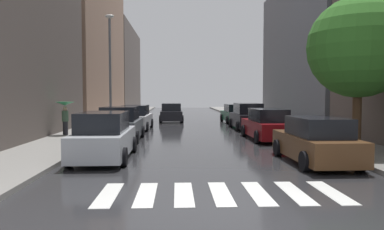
{
  "coord_description": "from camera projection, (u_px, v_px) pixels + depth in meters",
  "views": [
    {
      "loc": [
        -1.07,
        -7.38,
        2.39
      ],
      "look_at": [
        0.09,
        20.06,
        0.87
      ],
      "focal_mm": 34.53,
      "sensor_mm": 36.0,
      "label": 1
    }
  ],
  "objects": [
    {
      "name": "ground_plane",
      "position": [
        189.0,
        123.0,
        31.48
      ],
      "size": [
        28.0,
        72.0,
        0.04
      ],
      "primitive_type": "cube",
      "color": "#29292C"
    },
    {
      "name": "sidewalk_left",
      "position": [
        112.0,
        122.0,
        31.2
      ],
      "size": [
        3.0,
        72.0,
        0.15
      ],
      "primitive_type": "cube",
      "color": "gray",
      "rests_on": "ground"
    },
    {
      "name": "sidewalk_right",
      "position": [
        264.0,
        122.0,
        31.75
      ],
      "size": [
        3.0,
        72.0,
        0.15
      ],
      "primitive_type": "cube",
      "color": "gray",
      "rests_on": "ground"
    },
    {
      "name": "crosswalk_stripes",
      "position": [
        221.0,
        193.0,
        8.9
      ],
      "size": [
        5.85,
        2.2,
        0.01
      ],
      "color": "silver",
      "rests_on": "ground"
    },
    {
      "name": "building_left_mid",
      "position": [
        80.0,
        17.0,
        38.17
      ],
      "size": [
        6.0,
        20.63,
        20.86
      ],
      "primitive_type": "cube",
      "color": "#8C6B56",
      "rests_on": "ground"
    },
    {
      "name": "building_left_far",
      "position": [
        115.0,
        69.0,
        60.08
      ],
      "size": [
        6.0,
        21.67,
        13.07
      ],
      "primitive_type": "cube",
      "color": "#564C47",
      "rests_on": "ground"
    },
    {
      "name": "building_right_mid",
      "position": [
        322.0,
        52.0,
        30.5
      ],
      "size": [
        6.0,
        16.26,
        11.88
      ],
      "primitive_type": "cube",
      "color": "slate",
      "rests_on": "ground"
    },
    {
      "name": "parked_car_left_nearest",
      "position": [
        104.0,
        137.0,
        13.65
      ],
      "size": [
        2.05,
        4.68,
        1.75
      ],
      "rotation": [
        0.0,
        0.0,
        1.58
      ],
      "color": "#B2B7BF",
      "rests_on": "ground"
    },
    {
      "name": "parked_car_left_second",
      "position": [
        121.0,
        125.0,
        19.18
      ],
      "size": [
        2.18,
        4.13,
        1.77
      ],
      "rotation": [
        0.0,
        0.0,
        1.56
      ],
      "color": "#474C51",
      "rests_on": "ground"
    },
    {
      "name": "parked_car_left_third",
      "position": [
        136.0,
        118.0,
        25.26
      ],
      "size": [
        2.12,
        4.66,
        1.68
      ],
      "rotation": [
        0.0,
        0.0,
        1.54
      ],
      "color": "silver",
      "rests_on": "ground"
    },
    {
      "name": "parked_car_right_nearest",
      "position": [
        316.0,
        141.0,
        12.87
      ],
      "size": [
        2.06,
        4.47,
        1.61
      ],
      "rotation": [
        0.0,
        0.0,
        1.59
      ],
      "color": "brown",
      "rests_on": "ground"
    },
    {
      "name": "parked_car_right_second",
      "position": [
        267.0,
        125.0,
        19.56
      ],
      "size": [
        2.07,
        4.82,
        1.65
      ],
      "rotation": [
        0.0,
        0.0,
        1.59
      ],
      "color": "maroon",
      "rests_on": "ground"
    },
    {
      "name": "parked_car_right_third",
      "position": [
        247.0,
        117.0,
        25.59
      ],
      "size": [
        2.07,
        4.66,
        1.8
      ],
      "rotation": [
        0.0,
        0.0,
        1.58
      ],
      "color": "black",
      "rests_on": "ground"
    },
    {
      "name": "parked_car_right_fourth",
      "position": [
        235.0,
        114.0,
        31.51
      ],
      "size": [
        2.17,
        4.57,
        1.57
      ],
      "rotation": [
        0.0,
        0.0,
        1.61
      ],
      "color": "#0C4C2D",
      "rests_on": "ground"
    },
    {
      "name": "car_midroad",
      "position": [
        171.0,
        113.0,
        32.66
      ],
      "size": [
        2.13,
        4.41,
        1.63
      ],
      "rotation": [
        0.0,
        0.0,
        1.59
      ],
      "color": "black",
      "rests_on": "ground"
    },
    {
      "name": "pedestrian_foreground",
      "position": [
        65.0,
        110.0,
        20.52
      ],
      "size": [
        1.04,
        1.04,
        1.84
      ],
      "rotation": [
        0.0,
        0.0,
        1.07
      ],
      "color": "black",
      "rests_on": "sidewalk_left"
    },
    {
      "name": "street_tree_right",
      "position": [
        359.0,
        48.0,
        15.11
      ],
      "size": [
        4.14,
        4.14,
        6.25
      ],
      "color": "#513823",
      "rests_on": "sidewalk_right"
    },
    {
      "name": "lamp_post_left",
      "position": [
        110.0,
        63.0,
        24.93
      ],
      "size": [
        0.6,
        0.28,
        7.62
      ],
      "color": "#595B60",
      "rests_on": "sidewalk_left"
    }
  ]
}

